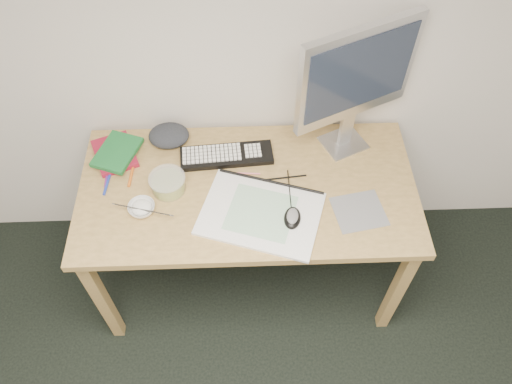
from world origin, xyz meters
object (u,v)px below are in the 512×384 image
at_px(desk, 248,199).
at_px(keyboard, 227,156).
at_px(sketchpad, 261,214).
at_px(monitor, 357,77).
at_px(rice_bowl, 142,208).

distance_m(desk, keyboard, 0.21).
distance_m(sketchpad, monitor, 0.65).
bearing_deg(monitor, desk, -176.64).
height_order(desk, monitor, monitor).
xyz_separation_m(desk, keyboard, (-0.09, 0.17, 0.09)).
bearing_deg(monitor, keyboard, 162.25).
xyz_separation_m(sketchpad, rice_bowl, (-0.47, 0.04, 0.01)).
height_order(desk, sketchpad, sketchpad).
distance_m(sketchpad, rice_bowl, 0.47).
distance_m(monitor, rice_bowl, 0.98).
relative_size(monitor, rice_bowl, 5.57).
bearing_deg(sketchpad, keyboard, 131.97).
height_order(keyboard, rice_bowl, rice_bowl).
height_order(sketchpad, keyboard, keyboard).
xyz_separation_m(sketchpad, keyboard, (-0.13, 0.30, 0.01)).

